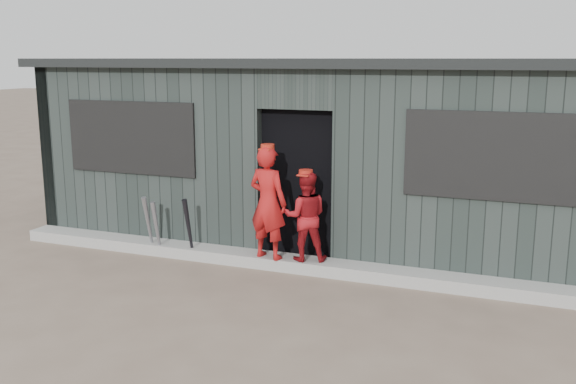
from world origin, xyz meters
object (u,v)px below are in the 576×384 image
at_px(bat_left, 149,225).
at_px(dugout, 330,151).
at_px(bat_mid, 157,229).
at_px(bat_right, 189,229).
at_px(player_grey_back, 333,214).
at_px(player_red_right, 306,216).
at_px(player_red_left, 268,203).

xyz_separation_m(bat_left, dugout, (1.97, 1.82, 0.87)).
distance_m(bat_mid, dugout, 2.75).
bearing_deg(bat_right, player_grey_back, 24.80).
bearing_deg(bat_left, player_red_right, 3.12).
xyz_separation_m(bat_mid, player_red_right, (2.07, 0.13, 0.33)).
distance_m(bat_left, dugout, 2.82).
bearing_deg(bat_right, bat_left, -179.64).
relative_size(player_red_left, player_red_right, 1.27).
xyz_separation_m(player_grey_back, dugout, (-0.38, 1.01, 0.69)).
bearing_deg(dugout, bat_mid, -135.10).
bearing_deg(player_red_right, bat_mid, -15.58).
distance_m(bat_left, bat_right, 0.62).
bearing_deg(player_grey_back, dugout, -81.55).
bearing_deg(dugout, player_red_left, -97.55).
bearing_deg(player_red_right, dugout, -101.53).
xyz_separation_m(bat_right, player_red_left, (1.12, 0.03, 0.44)).
bearing_deg(player_red_left, bat_right, 13.41).
relative_size(player_red_left, player_grey_back, 1.19).
bearing_deg(dugout, bat_left, -137.31).
relative_size(bat_right, player_red_left, 0.59).
bearing_deg(player_red_left, bat_mid, 13.52).
bearing_deg(bat_right, player_red_left, 1.63).
height_order(bat_mid, dugout, dugout).
bearing_deg(player_grey_back, bat_left, 6.84).
distance_m(bat_right, dugout, 2.43).
bearing_deg(bat_mid, bat_left, 174.42).
relative_size(bat_left, player_red_left, 0.60).
bearing_deg(player_red_right, bat_left, -16.14).
bearing_deg(player_red_right, player_grey_back, -121.52).
distance_m(player_red_right, player_grey_back, 0.71).
bearing_deg(player_red_right, player_red_left, -9.02).
distance_m(bat_left, player_grey_back, 2.49).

